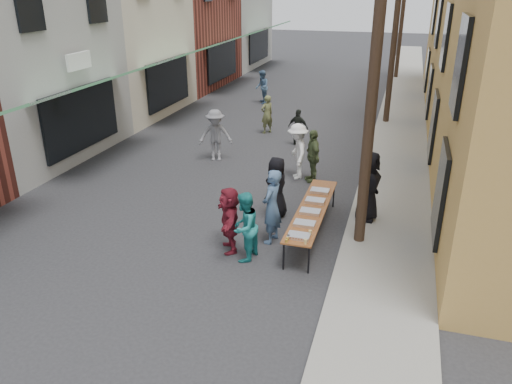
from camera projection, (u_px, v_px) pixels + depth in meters
The scene contains 27 objects.
ground at pixel (149, 279), 11.10m from camera, with size 120.00×120.00×0.00m, color #28282B.
sidewalk at pixel (401, 123), 22.99m from camera, with size 2.20×60.00×0.10m, color gray.
storefront_row at pixel (105, 23), 25.31m from camera, with size 8.00×37.00×9.00m.
utility_pole_near at pixel (375, 61), 10.85m from camera, with size 0.26×0.26×9.00m, color #2D2116.
utility_pole_mid at pixel (396, 21), 21.43m from camera, with size 0.26×0.26×9.00m, color #2D2116.
utility_pole_far at pixel (403, 8), 32.01m from camera, with size 0.26×0.26×9.00m, color #2D2116.
serving_table at pixel (312, 210), 12.77m from camera, with size 0.70×4.00×0.75m.
catering_tray_sausage at pixel (299, 236), 11.29m from camera, with size 0.50×0.33×0.08m, color maroon.
catering_tray_foil_b at pixel (305, 224), 11.86m from camera, with size 0.50×0.33×0.08m, color #B2B2B7.
catering_tray_buns at pixel (310, 212), 12.48m from camera, with size 0.50×0.33×0.08m, color tan.
catering_tray_foil_d at pixel (315, 201), 13.09m from camera, with size 0.50×0.33×0.08m, color #B2B2B7.
catering_tray_buns_end at pixel (320, 191), 13.71m from camera, with size 0.50×0.33×0.08m, color tan.
condiment_jar_a at pixel (286, 241), 11.08m from camera, with size 0.07×0.07×0.08m, color #A57F26.
condiment_jar_b at pixel (287, 239), 11.17m from camera, with size 0.07×0.07×0.08m, color #A57F26.
condiment_jar_c at pixel (288, 237), 11.26m from camera, with size 0.07×0.07×0.08m, color #A57F26.
cup_stack at pixel (305, 242), 11.01m from camera, with size 0.08×0.08×0.12m, color tan.
guest_front_a at pixel (277, 187), 13.73m from camera, with size 0.85×0.55×1.74m, color black.
guest_front_b at pixel (272, 207), 12.34m from camera, with size 0.70×0.46×1.93m, color #466388.
guest_front_c at pixel (244, 227), 11.58m from camera, with size 0.82×0.64×1.70m, color teal.
guest_front_d at pixel (297, 151), 16.44m from camera, with size 1.20×0.69×1.86m, color white.
guest_front_e at pixel (313, 156), 16.19m from camera, with size 1.03×0.43×1.75m, color #4F5F37.
guest_queue_back at pixel (229, 219), 12.00m from camera, with size 1.53×0.49×1.65m, color maroon.
server at pixel (369, 186), 13.31m from camera, with size 0.94×0.61×1.93m, color black.
passerby_left at pixel (215, 135), 18.10m from camera, with size 1.22×0.70×1.89m, color slate.
passerby_mid at pixel (298, 127), 19.85m from camera, with size 0.85×0.36×1.46m, color black.
passerby_right at pixel (267, 114), 21.40m from camera, with size 0.60×0.39×1.64m, color olive.
passerby_far at pixel (262, 87), 26.62m from camera, with size 0.85×0.66×1.75m, color #4D6F95.
Camera 1 is at (4.99, -8.38, 6.13)m, focal length 35.00 mm.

